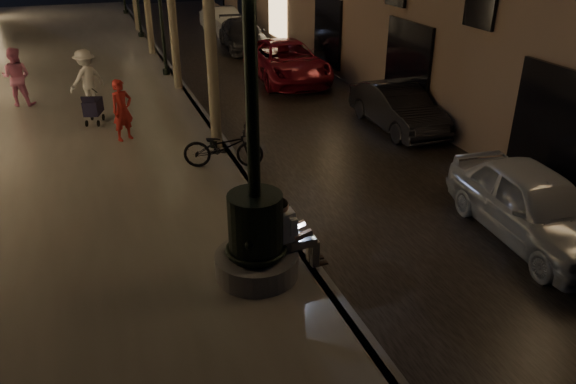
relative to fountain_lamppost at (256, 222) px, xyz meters
name	(u,v)px	position (x,y,z in m)	size (l,w,h in m)	color
ground	(180,85)	(1.00, 13.00, -1.21)	(120.00, 120.00, 0.00)	black
cobble_lane	(257,78)	(4.00, 13.00, -1.20)	(6.00, 45.00, 0.02)	black
promenade	(65,93)	(-3.00, 13.00, -1.11)	(8.00, 45.00, 0.20)	#645F58
curb_strip	(179,83)	(1.00, 13.00, -1.11)	(0.25, 45.00, 0.20)	#59595B
fountain_lamppost	(256,222)	(0.00, 0.00, 0.00)	(1.40, 1.40, 5.21)	#59595B
seated_man_laptop	(291,231)	(0.61, 0.00, -0.29)	(0.99, 0.34, 1.36)	tan
lamp_curb_a	(208,28)	(0.70, 6.00, 2.02)	(0.36, 0.36, 4.81)	black
stroller	(93,107)	(-2.17, 8.99, -0.51)	(0.61, 0.99, 1.00)	black
car_front	(534,205)	(5.43, -0.33, -0.50)	(1.67, 4.16, 1.42)	#B6BBBF
car_second	(398,107)	(6.20, 6.11, -0.57)	(1.36, 3.90, 1.28)	black
car_third	(287,61)	(5.00, 12.35, -0.49)	(2.40, 5.19, 1.44)	maroon
car_rear	(243,35)	(5.00, 18.29, -0.55)	(1.86, 4.58, 1.33)	#2E2E33
car_fifth	(223,21)	(5.08, 22.50, -0.55)	(1.41, 4.04, 1.33)	#A7A8A3
pedestrian_red	(122,110)	(-1.46, 7.35, -0.19)	(0.60, 0.40, 1.65)	red
pedestrian_pink	(16,77)	(-4.29, 11.69, -0.10)	(0.89, 0.69, 1.83)	#CF6D97
pedestrian_white	(87,79)	(-2.22, 10.71, -0.10)	(1.17, 0.67, 1.81)	silver
bicycle	(223,147)	(0.60, 4.63, -0.51)	(0.67, 1.91, 1.01)	black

